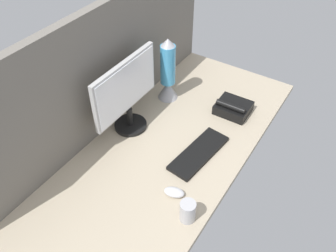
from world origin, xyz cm
name	(u,v)px	position (x,y,z in cm)	size (l,w,h in cm)	color
ground_plane	(164,149)	(0.00, 0.00, -1.50)	(180.00, 80.00, 3.00)	tan
cubicle_wall_back	(101,71)	(0.00, 37.50, 33.70)	(180.00, 5.00, 67.40)	slate
monitor	(127,93)	(3.53, 25.14, 23.27)	(47.42, 18.00, 41.27)	black
keyboard	(199,153)	(5.42, -17.82, 1.00)	(37.00, 13.00, 2.00)	black
mouse	(174,192)	(-22.78, -20.54, 1.70)	(5.60, 9.60, 3.40)	silver
mug_steel	(188,211)	(-30.38, -32.04, 5.26)	(7.00, 7.00, 10.52)	#B2B2B7
lava_lamp	(168,74)	(37.16, 21.44, 16.59)	(12.08, 12.08, 39.55)	#A5A5AD
desk_phone	(233,108)	(45.45, -18.02, 3.19)	(17.34, 19.31, 8.80)	black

